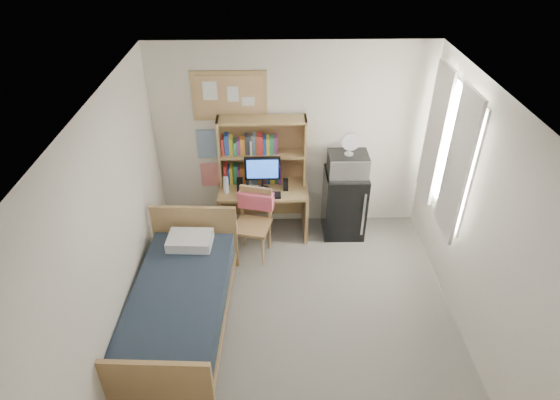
{
  "coord_description": "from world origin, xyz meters",
  "views": [
    {
      "loc": [
        -0.27,
        -3.51,
        4.07
      ],
      "look_at": [
        -0.17,
        1.2,
        0.94
      ],
      "focal_mm": 30.0,
      "sensor_mm": 36.0,
      "label": 1
    }
  ],
  "objects_px": {
    "desk_fan": "(350,144)",
    "desk_chair": "(252,226)",
    "monitor": "(263,174)",
    "speaker_left": "(240,185)",
    "bulletin_board": "(229,96)",
    "microwave": "(348,164)",
    "desk": "(264,211)",
    "speaker_right": "(286,185)",
    "bed": "(180,308)",
    "mini_fridge": "(344,203)"
  },
  "relations": [
    {
      "from": "speaker_right",
      "to": "monitor",
      "type": "bearing_deg",
      "value": -180.0
    },
    {
      "from": "bed",
      "to": "monitor",
      "type": "bearing_deg",
      "value": 64.23
    },
    {
      "from": "speaker_left",
      "to": "speaker_right",
      "type": "height_order",
      "value": "speaker_left"
    },
    {
      "from": "bed",
      "to": "speaker_left",
      "type": "bearing_deg",
      "value": 72.91
    },
    {
      "from": "speaker_left",
      "to": "desk_chair",
      "type": "bearing_deg",
      "value": -69.07
    },
    {
      "from": "speaker_right",
      "to": "desk_fan",
      "type": "relative_size",
      "value": 0.57
    },
    {
      "from": "microwave",
      "to": "desk_chair",
      "type": "bearing_deg",
      "value": -158.63
    },
    {
      "from": "desk_fan",
      "to": "desk",
      "type": "bearing_deg",
      "value": -179.66
    },
    {
      "from": "bed",
      "to": "monitor",
      "type": "xyz_separation_m",
      "value": [
        0.9,
        1.63,
        0.71
      ]
    },
    {
      "from": "bulletin_board",
      "to": "microwave",
      "type": "xyz_separation_m",
      "value": [
        1.51,
        -0.3,
        -0.83
      ]
    },
    {
      "from": "desk_chair",
      "to": "mini_fridge",
      "type": "bearing_deg",
      "value": 35.93
    },
    {
      "from": "desk_chair",
      "to": "speaker_left",
      "type": "xyz_separation_m",
      "value": [
        -0.16,
        0.42,
        0.36
      ]
    },
    {
      "from": "bed",
      "to": "speaker_left",
      "type": "height_order",
      "value": "speaker_left"
    },
    {
      "from": "desk_chair",
      "to": "speaker_right",
      "type": "xyz_separation_m",
      "value": [
        0.44,
        0.42,
        0.35
      ]
    },
    {
      "from": "desk",
      "to": "desk_fan",
      "type": "bearing_deg",
      "value": -0.39
    },
    {
      "from": "bed",
      "to": "desk_chair",
      "type": "bearing_deg",
      "value": 60.94
    },
    {
      "from": "speaker_left",
      "to": "speaker_right",
      "type": "xyz_separation_m",
      "value": [
        0.6,
        0.0,
        -0.01
      ]
    },
    {
      "from": "desk",
      "to": "microwave",
      "type": "bearing_deg",
      "value": -0.39
    },
    {
      "from": "desk",
      "to": "monitor",
      "type": "xyz_separation_m",
      "value": [
        0.0,
        -0.06,
        0.62
      ]
    },
    {
      "from": "desk",
      "to": "desk_fan",
      "type": "xyz_separation_m",
      "value": [
        1.11,
        0.0,
        1.01
      ]
    },
    {
      "from": "monitor",
      "to": "speaker_left",
      "type": "distance_m",
      "value": 0.34
    },
    {
      "from": "bulletin_board",
      "to": "desk_fan",
      "type": "bearing_deg",
      "value": -11.28
    },
    {
      "from": "desk",
      "to": "monitor",
      "type": "height_order",
      "value": "monitor"
    },
    {
      "from": "desk_chair",
      "to": "microwave",
      "type": "bearing_deg",
      "value": 35.13
    },
    {
      "from": "speaker_left",
      "to": "desk_fan",
      "type": "relative_size",
      "value": 0.65
    },
    {
      "from": "desk",
      "to": "bed",
      "type": "distance_m",
      "value": 1.92
    },
    {
      "from": "desk_fan",
      "to": "bed",
      "type": "bearing_deg",
      "value": -139.55
    },
    {
      "from": "desk_fan",
      "to": "desk_chair",
      "type": "bearing_deg",
      "value": -158.63
    },
    {
      "from": "bed",
      "to": "microwave",
      "type": "xyz_separation_m",
      "value": [
        2.01,
        1.69,
        0.81
      ]
    },
    {
      "from": "speaker_right",
      "to": "microwave",
      "type": "bearing_deg",
      "value": 3.7
    },
    {
      "from": "speaker_right",
      "to": "bulletin_board",
      "type": "bearing_deg",
      "value": 152.33
    },
    {
      "from": "speaker_left",
      "to": "microwave",
      "type": "xyz_separation_m",
      "value": [
        1.41,
        0.06,
        0.25
      ]
    },
    {
      "from": "desk",
      "to": "desk_chair",
      "type": "bearing_deg",
      "value": -106.29
    },
    {
      "from": "mini_fridge",
      "to": "bed",
      "type": "height_order",
      "value": "mini_fridge"
    },
    {
      "from": "monitor",
      "to": "microwave",
      "type": "height_order",
      "value": "same"
    },
    {
      "from": "bulletin_board",
      "to": "desk",
      "type": "relative_size",
      "value": 0.79
    },
    {
      "from": "mini_fridge",
      "to": "speaker_left",
      "type": "xyz_separation_m",
      "value": [
        -1.41,
        -0.08,
        0.37
      ]
    },
    {
      "from": "desk_chair",
      "to": "microwave",
      "type": "relative_size",
      "value": 1.87
    },
    {
      "from": "desk_chair",
      "to": "desk_fan",
      "type": "relative_size",
      "value": 3.32
    },
    {
      "from": "speaker_left",
      "to": "microwave",
      "type": "relative_size",
      "value": 0.36
    },
    {
      "from": "mini_fridge",
      "to": "bed",
      "type": "bearing_deg",
      "value": -139.22
    },
    {
      "from": "bulletin_board",
      "to": "monitor",
      "type": "relative_size",
      "value": 1.91
    },
    {
      "from": "monitor",
      "to": "desk_fan",
      "type": "relative_size",
      "value": 1.72
    },
    {
      "from": "mini_fridge",
      "to": "monitor",
      "type": "height_order",
      "value": "monitor"
    },
    {
      "from": "mini_fridge",
      "to": "speaker_left",
      "type": "distance_m",
      "value": 1.46
    },
    {
      "from": "monitor",
      "to": "bulletin_board",
      "type": "bearing_deg",
      "value": 137.34
    },
    {
      "from": "desk",
      "to": "monitor",
      "type": "distance_m",
      "value": 0.62
    },
    {
      "from": "mini_fridge",
      "to": "speaker_left",
      "type": "height_order",
      "value": "mini_fridge"
    },
    {
      "from": "desk",
      "to": "desk_fan",
      "type": "height_order",
      "value": "desk_fan"
    },
    {
      "from": "desk",
      "to": "mini_fridge",
      "type": "distance_m",
      "value": 1.12
    }
  ]
}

